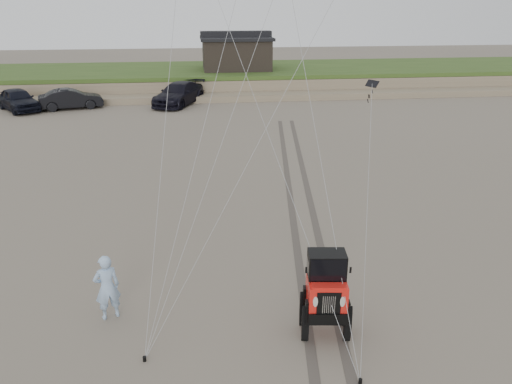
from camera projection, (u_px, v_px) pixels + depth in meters
ground at (289, 335)px, 12.13m from camera, size 160.00×160.00×0.00m
dune_ridge at (215, 79)px, 46.58m from camera, size 160.00×14.25×1.73m
cabin at (236, 52)px, 45.48m from camera, size 6.40×5.40×3.35m
truck_a at (18, 100)px, 36.64m from camera, size 4.32×5.03×1.63m
truck_b at (71, 99)px, 37.27m from camera, size 4.80×2.70×1.50m
truck_c at (179, 94)px, 38.73m from camera, size 4.59×6.26×1.68m
jeep at (326, 303)px, 11.88m from camera, size 2.52×4.77×1.70m
man at (107, 287)px, 12.49m from camera, size 0.75×0.63×1.77m
stake_main at (145, 359)px, 11.22m from camera, size 0.08×0.08×0.12m
stake_aux at (360, 381)px, 10.56m from camera, size 0.08×0.08×0.12m
tire_tracks at (301, 206)px, 19.77m from camera, size 5.22×29.74×0.01m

